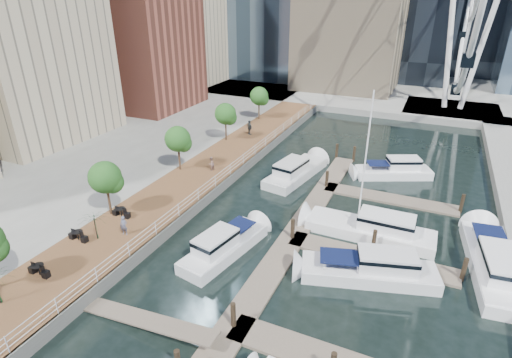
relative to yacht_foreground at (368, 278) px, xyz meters
name	(u,v)px	position (x,y,z in m)	size (l,w,h in m)	color
ground	(207,292)	(-9.24, -5.70, 0.00)	(520.00, 520.00, 0.00)	black
boardwalk	(206,174)	(-18.24, 9.30, 0.50)	(6.00, 60.00, 1.00)	brown
seawall	(231,179)	(-15.24, 9.30, 0.50)	(0.25, 60.00, 1.00)	#595954
land_inland	(25,138)	(-45.24, 9.30, 0.50)	(48.00, 90.00, 1.00)	gray
land_far	(397,61)	(-9.24, 96.30, 0.50)	(200.00, 114.00, 1.00)	gray
pier	(451,111)	(4.76, 46.30, 0.50)	(14.00, 12.00, 1.00)	gray
railing	(230,170)	(-15.34, 9.30, 1.52)	(0.10, 60.00, 1.05)	white
floating_docks	(362,236)	(-1.27, 4.28, 0.49)	(16.00, 34.00, 2.60)	#6D6051
midrise_condos	(91,26)	(-42.81, 21.12, 13.42)	(19.00, 67.00, 28.00)	#BCAD8E
street_trees	(178,139)	(-20.64, 8.30, 4.29)	(2.60, 42.60, 4.60)	#3F2B1C
cafe_tables	(60,252)	(-19.64, -7.70, 1.37)	(2.50, 13.70, 0.74)	black
yacht_foreground	(368,278)	(0.00, 0.00, 0.00)	(2.63, 9.80, 2.15)	silver
pedestrian_near	(124,226)	(-17.47, -3.68, 1.76)	(0.56, 0.37, 1.53)	#52566E
pedestrian_mid	(211,164)	(-17.56, 9.38, 1.74)	(0.72, 0.56, 1.48)	#8A675F
pedestrian_far	(249,128)	(-18.86, 21.33, 1.93)	(1.09, 0.46, 1.87)	#353D42
moored_yachts	(363,235)	(-1.31, 5.15, 0.00)	(21.99, 32.97, 11.50)	white
cafe_seating	(24,268)	(-19.32, -10.54, 2.06)	(3.85, 11.50, 2.18)	#0F3A12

